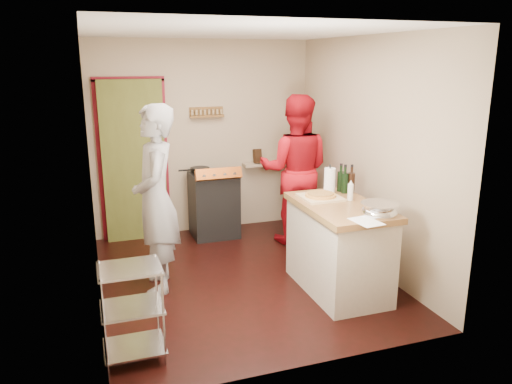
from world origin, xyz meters
The scene contains 10 objects.
floor centered at (0.00, 0.00, 0.00)m, with size 3.50×3.50×0.00m, color black.
back_wall centered at (-0.64, 1.78, 1.13)m, with size 3.00×0.44×2.60m.
left_wall centered at (-1.50, 0.00, 1.30)m, with size 0.04×3.50×2.60m, color tan.
right_wall centered at (1.50, 0.00, 1.30)m, with size 0.04×3.50×2.60m, color tan.
ceiling centered at (0.00, 0.00, 2.61)m, with size 3.00×3.50×0.02m, color white.
stove centered at (0.05, 1.42, 0.45)m, with size 0.60×0.63×1.00m.
wire_shelving centered at (-1.28, -1.20, 0.44)m, with size 0.48×0.40×0.80m.
island centered at (0.85, -0.61, 0.49)m, with size 0.73×1.35×1.24m.
person_stripe centered at (-0.89, 0.05, 0.96)m, with size 0.70×0.46×1.93m, color #B2B3B7.
person_red centered at (1.00, 0.89, 0.96)m, with size 0.93×0.73×1.92m, color #A90B15.
Camera 1 is at (-1.51, -4.88, 2.34)m, focal length 35.00 mm.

